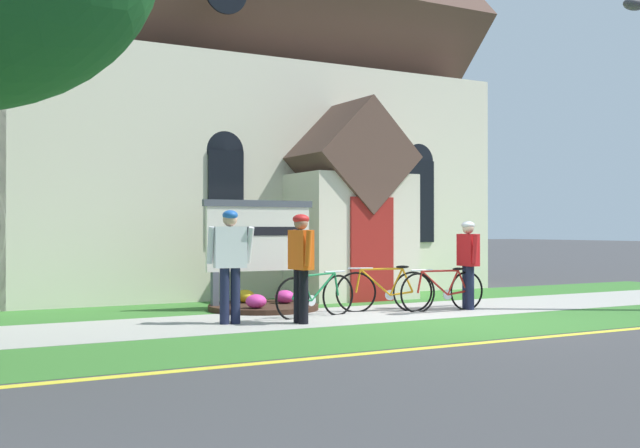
{
  "coord_description": "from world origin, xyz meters",
  "views": [
    {
      "loc": [
        -7.94,
        -9.76,
        1.46
      ],
      "look_at": [
        -0.75,
        3.21,
        1.56
      ],
      "focal_mm": 43.52,
      "sensor_mm": 36.0,
      "label": 1
    }
  ],
  "objects_px": {
    "church_sign": "(259,239)",
    "bicycle_blue": "(443,290)",
    "cyclist_in_red_jersey": "(301,259)",
    "roadside_conifer": "(412,97)",
    "cyclist_in_blue_jersey": "(230,257)",
    "bicycle_yellow": "(385,290)",
    "cyclist_in_white_jersey": "(468,259)",
    "bicycle_white": "(316,295)"
  },
  "relations": [
    {
      "from": "church_sign",
      "to": "bicycle_yellow",
      "type": "relative_size",
      "value": 1.29
    },
    {
      "from": "cyclist_in_red_jersey",
      "to": "roadside_conifer",
      "type": "distance_m",
      "value": 11.73
    },
    {
      "from": "bicycle_blue",
      "to": "roadside_conifer",
      "type": "bearing_deg",
      "value": 57.76
    },
    {
      "from": "cyclist_in_red_jersey",
      "to": "cyclist_in_blue_jersey",
      "type": "xyz_separation_m",
      "value": [
        -0.98,
        0.47,
        0.04
      ]
    },
    {
      "from": "church_sign",
      "to": "bicycle_blue",
      "type": "bearing_deg",
      "value": -34.96
    },
    {
      "from": "cyclist_in_blue_jersey",
      "to": "cyclist_in_white_jersey",
      "type": "bearing_deg",
      "value": -1.18
    },
    {
      "from": "cyclist_in_blue_jersey",
      "to": "bicycle_yellow",
      "type": "bearing_deg",
      "value": 6.92
    },
    {
      "from": "bicycle_white",
      "to": "bicycle_yellow",
      "type": "distance_m",
      "value": 1.49
    },
    {
      "from": "church_sign",
      "to": "roadside_conifer",
      "type": "relative_size",
      "value": 0.26
    },
    {
      "from": "church_sign",
      "to": "roadside_conifer",
      "type": "height_order",
      "value": "roadside_conifer"
    },
    {
      "from": "cyclist_in_white_jersey",
      "to": "roadside_conifer",
      "type": "height_order",
      "value": "roadside_conifer"
    },
    {
      "from": "church_sign",
      "to": "cyclist_in_blue_jersey",
      "type": "relative_size",
      "value": 1.21
    },
    {
      "from": "bicycle_yellow",
      "to": "bicycle_blue",
      "type": "bearing_deg",
      "value": -23.35
    },
    {
      "from": "bicycle_white",
      "to": "cyclist_in_white_jersey",
      "type": "xyz_separation_m",
      "value": [
        2.97,
        -0.3,
        0.56
      ]
    },
    {
      "from": "bicycle_yellow",
      "to": "roadside_conifer",
      "type": "height_order",
      "value": "roadside_conifer"
    },
    {
      "from": "bicycle_blue",
      "to": "cyclist_in_white_jersey",
      "type": "xyz_separation_m",
      "value": [
        0.53,
        -0.05,
        0.56
      ]
    },
    {
      "from": "cyclist_in_white_jersey",
      "to": "cyclist_in_blue_jersey",
      "type": "bearing_deg",
      "value": 178.82
    },
    {
      "from": "bicycle_yellow",
      "to": "cyclist_in_red_jersey",
      "type": "height_order",
      "value": "cyclist_in_red_jersey"
    },
    {
      "from": "bicycle_blue",
      "to": "roadside_conifer",
      "type": "height_order",
      "value": "roadside_conifer"
    },
    {
      "from": "bicycle_white",
      "to": "roadside_conifer",
      "type": "distance_m",
      "value": 11.14
    },
    {
      "from": "cyclist_in_blue_jersey",
      "to": "cyclist_in_white_jersey",
      "type": "height_order",
      "value": "cyclist_in_blue_jersey"
    },
    {
      "from": "bicycle_white",
      "to": "cyclist_in_blue_jersey",
      "type": "height_order",
      "value": "cyclist_in_blue_jersey"
    },
    {
      "from": "bicycle_yellow",
      "to": "roadside_conifer",
      "type": "relative_size",
      "value": 0.2
    },
    {
      "from": "bicycle_blue",
      "to": "church_sign",
      "type": "bearing_deg",
      "value": 145.04
    },
    {
      "from": "cyclist_in_white_jersey",
      "to": "cyclist_in_red_jersey",
      "type": "bearing_deg",
      "value": -174.11
    },
    {
      "from": "bicycle_blue",
      "to": "cyclist_in_white_jersey",
      "type": "height_order",
      "value": "cyclist_in_white_jersey"
    },
    {
      "from": "church_sign",
      "to": "bicycle_blue",
      "type": "distance_m",
      "value": 3.44
    },
    {
      "from": "bicycle_blue",
      "to": "cyclist_in_red_jersey",
      "type": "relative_size",
      "value": 1.04
    },
    {
      "from": "bicycle_blue",
      "to": "cyclist_in_red_jersey",
      "type": "distance_m",
      "value": 3.16
    },
    {
      "from": "cyclist_in_white_jersey",
      "to": "roadside_conifer",
      "type": "bearing_deg",
      "value": 60.99
    },
    {
      "from": "church_sign",
      "to": "bicycle_blue",
      "type": "height_order",
      "value": "church_sign"
    },
    {
      "from": "bicycle_blue",
      "to": "bicycle_yellow",
      "type": "xyz_separation_m",
      "value": [
        -0.96,
        0.41,
        0.01
      ]
    },
    {
      "from": "cyclist_in_blue_jersey",
      "to": "church_sign",
      "type": "bearing_deg",
      "value": 54.5
    },
    {
      "from": "church_sign",
      "to": "cyclist_in_white_jersey",
      "type": "bearing_deg",
      "value": -31.06
    },
    {
      "from": "church_sign",
      "to": "bicycle_white",
      "type": "bearing_deg",
      "value": -80.45
    },
    {
      "from": "bicycle_blue",
      "to": "cyclist_in_blue_jersey",
      "type": "height_order",
      "value": "cyclist_in_blue_jersey"
    },
    {
      "from": "church_sign",
      "to": "bicycle_blue",
      "type": "relative_size",
      "value": 1.2
    },
    {
      "from": "cyclist_in_blue_jersey",
      "to": "roadside_conifer",
      "type": "xyz_separation_m",
      "value": [
        8.67,
        7.28,
        4.24
      ]
    },
    {
      "from": "cyclist_in_blue_jersey",
      "to": "roadside_conifer",
      "type": "height_order",
      "value": "roadside_conifer"
    },
    {
      "from": "cyclist_in_red_jersey",
      "to": "roadside_conifer",
      "type": "xyz_separation_m",
      "value": [
        7.69,
        7.75,
        4.29
      ]
    },
    {
      "from": "cyclist_in_blue_jersey",
      "to": "cyclist_in_white_jersey",
      "type": "distance_m",
      "value": 4.58
    },
    {
      "from": "bicycle_blue",
      "to": "cyclist_in_white_jersey",
      "type": "relative_size",
      "value": 1.1
    }
  ]
}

